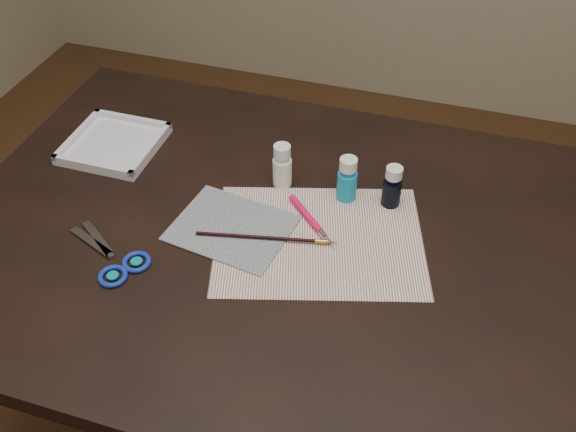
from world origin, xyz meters
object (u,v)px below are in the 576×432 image
(paper, at_px, (319,239))
(paint_bottle_navy, at_px, (392,186))
(paint_bottle_white, at_px, (282,165))
(palette_tray, at_px, (114,143))
(paint_bottle_cyan, at_px, (347,179))
(canvas, at_px, (232,228))
(scissors, at_px, (102,252))

(paper, xyz_separation_m, paint_bottle_navy, (0.11, 0.14, 0.04))
(paper, relative_size, paint_bottle_white, 4.07)
(paper, height_order, palette_tray, palette_tray)
(paint_bottle_white, bearing_deg, palette_tray, 178.91)
(paint_bottle_navy, bearing_deg, paint_bottle_white, -179.19)
(paint_bottle_white, relative_size, palette_tray, 0.50)
(paper, distance_m, paint_bottle_cyan, 0.14)
(canvas, height_order, paint_bottle_cyan, paint_bottle_cyan)
(paper, bearing_deg, scissors, -157.26)
(canvas, relative_size, paint_bottle_white, 2.27)
(paint_bottle_navy, distance_m, scissors, 0.56)
(paint_bottle_navy, distance_m, palette_tray, 0.61)
(paper, xyz_separation_m, paint_bottle_cyan, (0.02, 0.13, 0.05))
(canvas, bearing_deg, paper, 7.45)
(paint_bottle_white, bearing_deg, canvas, -107.81)
(paint_bottle_navy, relative_size, scissors, 0.44)
(canvas, xyz_separation_m, paint_bottle_white, (0.05, 0.16, 0.04))
(paint_bottle_white, xyz_separation_m, paint_bottle_navy, (0.22, 0.00, -0.00))
(scissors, distance_m, palette_tray, 0.33)
(canvas, relative_size, scissors, 1.06)
(paper, relative_size, paint_bottle_cyan, 4.01)
(canvas, distance_m, paint_bottle_cyan, 0.25)
(canvas, bearing_deg, paint_bottle_navy, 30.50)
(paper, distance_m, paint_bottle_white, 0.18)
(canvas, bearing_deg, paint_bottle_white, 72.19)
(paper, distance_m, palette_tray, 0.52)
(canvas, bearing_deg, palette_tray, 153.93)
(paint_bottle_navy, height_order, scissors, paint_bottle_navy)
(paint_bottle_cyan, relative_size, palette_tray, 0.51)
(paper, relative_size, palette_tray, 2.03)
(scissors, height_order, palette_tray, palette_tray)
(paint_bottle_navy, bearing_deg, paper, -127.63)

